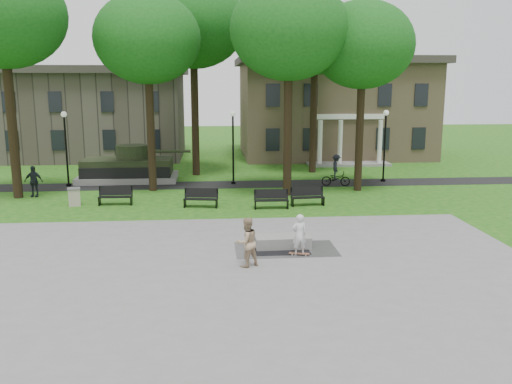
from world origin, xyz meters
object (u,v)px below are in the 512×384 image
concrete_block (282,241)px  park_bench_0 (116,195)px  skateboarder (299,235)px  cyclist (336,173)px  trash_bin (74,197)px  friend_watching (247,242)px

concrete_block → park_bench_0: park_bench_0 is taller
skateboarder → cyclist: (4.61, 13.81, 0.01)m
park_bench_0 → trash_bin: (-2.18, -0.04, -0.04)m
skateboarder → trash_bin: (-10.65, 9.43, -0.34)m
friend_watching → trash_bin: bearing=-80.0°
trash_bin → concrete_block: bearing=-39.4°
skateboarder → cyclist: bearing=-119.2°
concrete_block → cyclist: (5.11, 12.73, 0.59)m
concrete_block → friend_watching: size_ratio=1.22×
skateboarder → concrete_block: bearing=-76.4°
trash_bin → skateboarder: bearing=-41.5°
concrete_block → trash_bin: trash_bin is taller
park_bench_0 → skateboarder: bearing=-46.9°
park_bench_0 → trash_bin: size_ratio=1.88×
friend_watching → cyclist: 16.38m
skateboarder → cyclist: cyclist is taller
cyclist → park_bench_0: 13.79m
skateboarder → cyclist: 14.56m
cyclist → trash_bin: 15.88m
friend_watching → cyclist: cyclist is taller
skateboarder → park_bench_0: 12.71m
cyclist → friend_watching: bearing=166.6°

